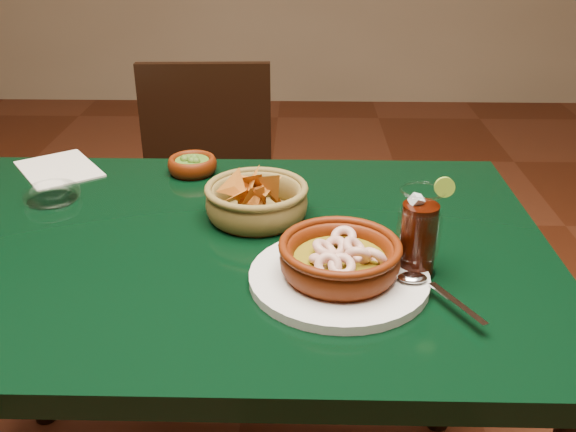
{
  "coord_description": "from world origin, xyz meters",
  "views": [
    {
      "loc": [
        0.16,
        -1.0,
        1.29
      ],
      "look_at": [
        0.14,
        -0.02,
        0.81
      ],
      "focal_mm": 40.0,
      "sensor_mm": 36.0,
      "label": 1
    }
  ],
  "objects_px": {
    "dining_chair": "(206,206)",
    "shrimp_plate": "(340,263)",
    "dining_table": "(212,288)",
    "chip_basket": "(256,200)",
    "cola_drink": "(419,233)"
  },
  "relations": [
    {
      "from": "dining_table",
      "to": "shrimp_plate",
      "type": "bearing_deg",
      "value": -30.56
    },
    {
      "from": "dining_chair",
      "to": "shrimp_plate",
      "type": "xyz_separation_m",
      "value": [
        0.34,
        -0.84,
        0.3
      ]
    },
    {
      "from": "dining_chair",
      "to": "chip_basket",
      "type": "relative_size",
      "value": 3.88
    },
    {
      "from": "shrimp_plate",
      "to": "chip_basket",
      "type": "xyz_separation_m",
      "value": [
        -0.15,
        0.23,
        0.0
      ]
    },
    {
      "from": "dining_table",
      "to": "dining_chair",
      "type": "relative_size",
      "value": 1.37
    },
    {
      "from": "shrimp_plate",
      "to": "cola_drink",
      "type": "bearing_deg",
      "value": 15.22
    },
    {
      "from": "dining_table",
      "to": "shrimp_plate",
      "type": "height_order",
      "value": "shrimp_plate"
    },
    {
      "from": "dining_chair",
      "to": "cola_drink",
      "type": "xyz_separation_m",
      "value": [
        0.47,
        -0.8,
        0.34
      ]
    },
    {
      "from": "dining_table",
      "to": "shrimp_plate",
      "type": "xyz_separation_m",
      "value": [
        0.22,
        -0.13,
        0.13
      ]
    },
    {
      "from": "chip_basket",
      "to": "cola_drink",
      "type": "height_order",
      "value": "cola_drink"
    },
    {
      "from": "dining_chair",
      "to": "shrimp_plate",
      "type": "relative_size",
      "value": 2.57
    },
    {
      "from": "shrimp_plate",
      "to": "cola_drink",
      "type": "height_order",
      "value": "cola_drink"
    },
    {
      "from": "dining_chair",
      "to": "shrimp_plate",
      "type": "distance_m",
      "value": 0.95
    },
    {
      "from": "dining_table",
      "to": "shrimp_plate",
      "type": "distance_m",
      "value": 0.29
    },
    {
      "from": "dining_chair",
      "to": "dining_table",
      "type": "bearing_deg",
      "value": -80.46
    }
  ]
}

